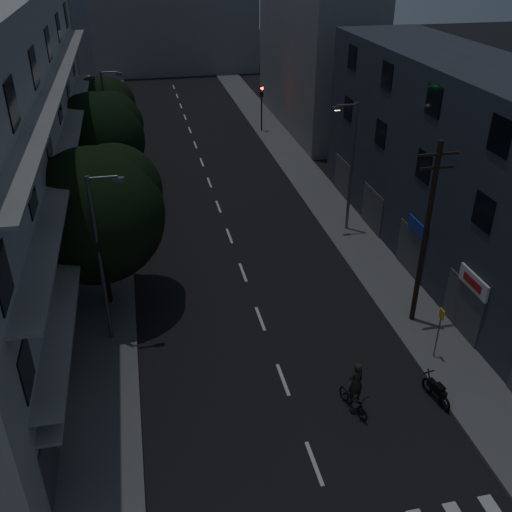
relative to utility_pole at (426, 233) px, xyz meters
name	(u,v)px	position (x,y,z in m)	size (l,w,h in m)	color
ground	(217,204)	(-7.20, 15.75, -4.87)	(160.00, 160.00, 0.00)	black
sidewalk_left	(108,212)	(-14.70, 15.75, -4.79)	(3.00, 90.00, 0.15)	#565659
sidewalk_right	(320,194)	(0.30, 15.75, -4.79)	(3.00, 90.00, 0.15)	#565659
lane_markings	(205,172)	(-7.20, 22.00, -4.86)	(0.15, 60.50, 0.01)	beige
building_right	(470,173)	(4.80, 4.74, 0.63)	(6.19, 28.00, 11.00)	#2C313C
building_far_left	(51,37)	(-19.20, 38.75, 3.13)	(6.00, 20.00, 16.00)	slate
building_far_right	(314,56)	(4.80, 32.75, 1.63)	(6.00, 20.00, 13.00)	slate
building_far_end	(165,32)	(-7.20, 60.75, 0.13)	(24.00, 8.00, 10.00)	slate
tree_near	(96,210)	(-14.45, 4.78, 0.34)	(6.55, 6.55, 8.08)	black
tree_mid	(97,137)	(-14.77, 16.87, 0.09)	(6.26, 6.26, 7.70)	black
tree_far	(98,114)	(-14.92, 23.65, -0.21)	(5.82, 5.82, 7.20)	black
traffic_signal_far_right	(262,99)	(-0.56, 31.23, -1.77)	(0.28, 0.37, 4.10)	black
traffic_signal_far_left	(116,105)	(-13.79, 31.89, -1.77)	(0.28, 0.37, 4.10)	black
street_lamp_left_near	(102,254)	(-14.22, 1.58, -0.27)	(1.51, 0.25, 8.00)	#5A5E61
street_lamp_right	(350,162)	(0.12, 9.98, -0.27)	(1.51, 0.25, 8.00)	#5C5E64
street_lamp_left_far	(109,121)	(-14.13, 21.76, -0.27)	(1.51, 0.25, 8.00)	slate
utility_pole	(426,233)	(0.00, 0.00, 0.00)	(1.80, 0.24, 9.00)	black
bus_stop_sign	(440,325)	(-0.30, -2.84, -2.98)	(0.06, 0.35, 2.52)	#595B60
motorcycle	(436,391)	(-1.44, -5.20, -4.42)	(0.55, 1.76, 1.13)	black
cyclist	(354,394)	(-4.91, -5.02, -4.07)	(1.11, 1.97, 2.36)	black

